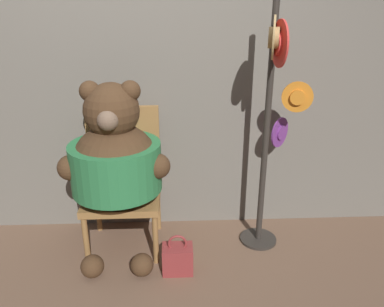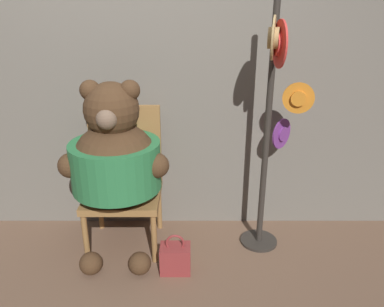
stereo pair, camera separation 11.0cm
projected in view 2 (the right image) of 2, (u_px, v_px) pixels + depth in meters
name	position (u px, v px, depth m)	size (l,w,h in m)	color
ground_plane	(136.00, 276.00, 2.53)	(14.00, 14.00, 0.00)	brown
wall_back	(141.00, 82.00, 2.79)	(8.00, 0.10, 2.35)	slate
chair	(125.00, 176.00, 2.78)	(0.54, 0.49, 1.03)	#9E703D
teddy_bear	(116.00, 160.00, 2.53)	(0.74, 0.66, 1.27)	#4C331E
hat_display_rack	(273.00, 121.00, 2.49)	(0.42, 0.49, 1.74)	#332D28
handbag_on_ground	(176.00, 258.00, 2.54)	(0.21, 0.14, 0.29)	maroon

